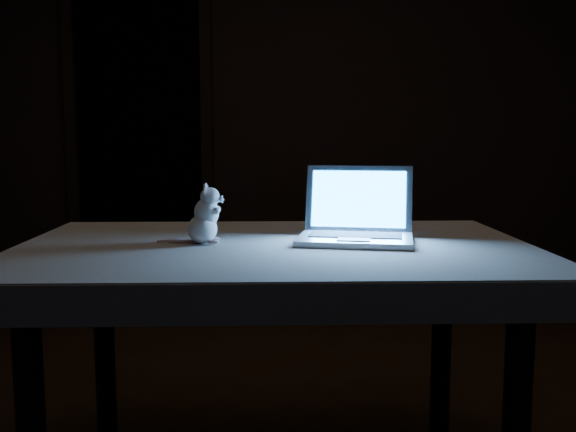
{
  "coord_description": "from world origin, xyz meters",
  "views": [
    {
      "loc": [
        -0.06,
        -2.21,
        1.02
      ],
      "look_at": [
        -0.05,
        -0.39,
        0.79
      ],
      "focal_mm": 40.0,
      "sensor_mm": 36.0,
      "label": 1
    }
  ],
  "objects": [
    {
      "name": "back_wall",
      "position": [
        0.0,
        2.5,
        1.3
      ],
      "size": [
        4.5,
        0.04,
        2.6
      ],
      "primitive_type": "cube",
      "color": "black",
      "rests_on": "ground"
    },
    {
      "name": "floor",
      "position": [
        0.0,
        0.0,
        0.0
      ],
      "size": [
        5.0,
        5.0,
        0.0
      ],
      "primitive_type": "plane",
      "color": "black",
      "rests_on": "ground"
    },
    {
      "name": "doorway",
      "position": [
        -1.1,
        2.5,
        1.06
      ],
      "size": [
        1.06,
        0.36,
        2.13
      ],
      "primitive_type": null,
      "color": "black",
      "rests_on": "back_wall"
    },
    {
      "name": "laptop",
      "position": [
        0.14,
        -0.43,
        0.83
      ],
      "size": [
        0.36,
        0.33,
        0.22
      ],
      "primitive_type": null,
      "rotation": [
        0.0,
        0.0,
        -0.18
      ],
      "color": "silver",
      "rests_on": "tablecloth"
    },
    {
      "name": "tablecloth",
      "position": [
        -0.17,
        -0.43,
        0.67
      ],
      "size": [
        1.56,
        1.18,
        0.09
      ],
      "primitive_type": null,
      "rotation": [
        0.0,
        0.0,
        -0.18
      ],
      "color": "beige",
      "rests_on": "table"
    },
    {
      "name": "plush_mouse",
      "position": [
        -0.28,
        -0.44,
        0.8
      ],
      "size": [
        0.16,
        0.16,
        0.17
      ],
      "primitive_type": null,
      "rotation": [
        0.0,
        0.0,
        -0.37
      ],
      "color": "white",
      "rests_on": "tablecloth"
    },
    {
      "name": "table",
      "position": [
        -0.08,
        -0.45,
        0.36
      ],
      "size": [
        1.35,
        0.88,
        0.71
      ],
      "primitive_type": null,
      "rotation": [
        0.0,
        0.0,
        0.02
      ],
      "color": "black",
      "rests_on": "floor"
    }
  ]
}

